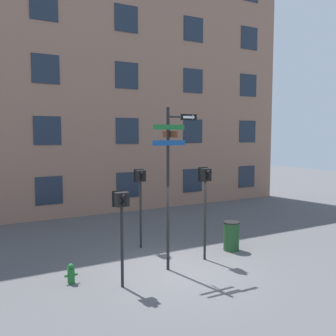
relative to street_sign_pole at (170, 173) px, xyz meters
name	(u,v)px	position (x,y,z in m)	size (l,w,h in m)	color
ground_plane	(180,271)	(0.17, -0.26, -2.93)	(60.00, 60.00, 0.00)	#515154
building_facade	(86,73)	(0.17, 8.73, 4.09)	(24.00, 0.64, 14.04)	#936B56
street_sign_pole	(170,173)	(0.00, 0.00, 0.00)	(1.51, 0.87, 4.83)	black
pedestrian_signal_left	(122,211)	(-1.75, -0.53, -0.89)	(0.41, 0.40, 2.58)	black
pedestrian_signal_right	(205,188)	(1.41, 0.23, -0.60)	(0.36, 0.40, 3.00)	black
pedestrian_signal_across	(141,187)	(0.12, 2.37, -0.72)	(0.38, 0.40, 2.82)	black
fire_hydrant	(71,274)	(-2.88, 0.37, -2.66)	(0.35, 0.19, 0.56)	#196028
trash_bin	(231,236)	(2.77, 0.59, -2.42)	(0.57, 0.57, 1.01)	#1E4723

